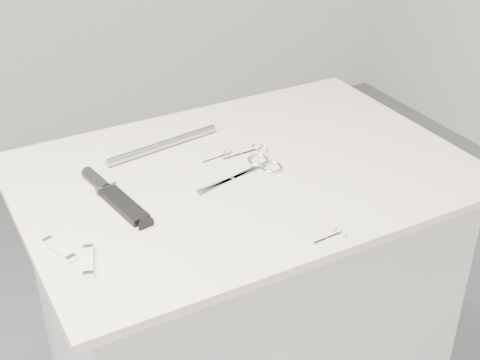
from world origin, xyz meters
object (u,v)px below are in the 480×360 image
large_shears (253,169)px  tiny_scissors (333,236)px  sheathed_knife (111,193)px  embroidery_scissors_b (223,156)px  pocket_knife_b (88,261)px  plinth (244,325)px  embroidery_scissors_a (252,151)px  metal_rail (163,145)px  pocket_knife_a (59,250)px

large_shears → tiny_scissors: bearing=-100.5°
sheathed_knife → tiny_scissors: bearing=-144.9°
embroidery_scissors_b → pocket_knife_b: (-0.40, -0.24, 0.00)m
large_shears → pocket_knife_b: size_ratio=2.41×
plinth → embroidery_scissors_a: size_ratio=7.72×
large_shears → embroidery_scissors_b: size_ratio=2.47×
embroidery_scissors_b → large_shears: bearing=-79.2°
embroidery_scissors_b → embroidery_scissors_a: bearing=-17.0°
metal_rail → embroidery_scissors_b: bearing=-43.0°
pocket_knife_a → metal_rail: metal_rail is taller
embroidery_scissors_b → tiny_scissors: (0.04, -0.39, -0.00)m
plinth → sheathed_knife: size_ratio=3.66×
embroidery_scissors_b → pocket_knife_a: bearing=-164.8°
sheathed_knife → embroidery_scissors_a: bearing=-93.6°
embroidery_scissors_b → metal_rail: (-0.11, 0.10, 0.01)m
plinth → pocket_knife_b: size_ratio=9.77×
plinth → pocket_knife_b: bearing=-158.6°
embroidery_scissors_a → sheathed_knife: (-0.36, -0.03, 0.01)m
metal_rail → large_shears: bearing=-54.1°
large_shears → pocket_knife_b: pocket_knife_b is taller
plinth → pocket_knife_b: pocket_knife_b is taller
plinth → pocket_knife_a: size_ratio=9.90×
sheathed_knife → pocket_knife_a: bearing=123.8°
tiny_scissors → pocket_knife_b: 0.46m
pocket_knife_a → metal_rail: (0.33, 0.28, 0.00)m
large_shears → embroidery_scissors_b: large_shears is taller
large_shears → pocket_knife_a: size_ratio=2.44×
embroidery_scissors_a → sheathed_knife: bearing=-177.9°
tiny_scissors → pocket_knife_a: size_ratio=0.83×
large_shears → metal_rail: metal_rail is taller
tiny_scissors → sheathed_knife: 0.47m
embroidery_scissors_a → embroidery_scissors_b: size_ratio=1.30×
large_shears → metal_rail: size_ratio=0.75×
plinth → tiny_scissors: 0.56m
tiny_scissors → plinth: bearing=90.4°
plinth → pocket_knife_b: 0.65m
large_shears → pocket_knife_b: (-0.43, -0.15, 0.00)m
large_shears → tiny_scissors: 0.30m
pocket_knife_a → embroidery_scissors_a: bearing=-88.3°
metal_rail → tiny_scissors: bearing=-73.1°
sheathed_knife → pocket_knife_a: size_ratio=2.70×
tiny_scissors → pocket_knife_a: 0.52m
embroidery_scissors_b → tiny_scissors: 0.39m
embroidery_scissors_a → tiny_scissors: bearing=-98.0°
plinth → embroidery_scissors_b: embroidery_scissors_b is taller
tiny_scissors → pocket_knife_b: bearing=157.5°
embroidery_scissors_a → metal_rail: (-0.18, 0.11, 0.01)m
embroidery_scissors_a → large_shears: bearing=-120.6°
tiny_scissors → sheathed_knife: (-0.33, 0.34, 0.01)m
pocket_knife_b → metal_rail: size_ratio=0.31×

